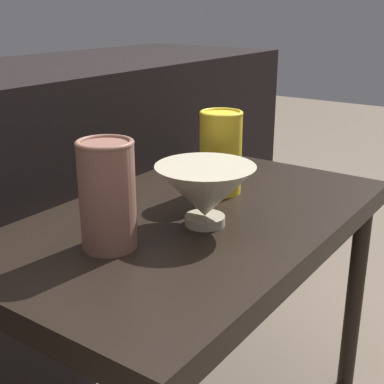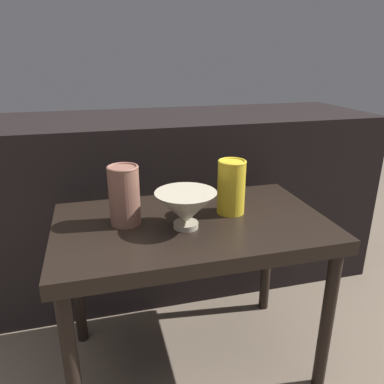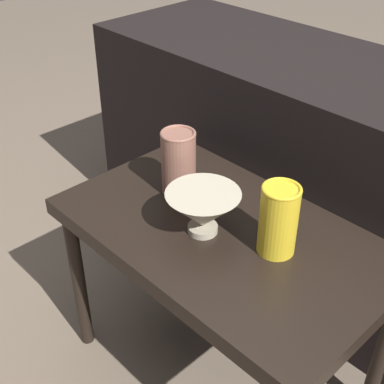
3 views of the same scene
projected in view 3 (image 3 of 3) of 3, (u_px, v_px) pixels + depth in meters
name	position (u px, v px, depth m)	size (l,w,h in m)	color
ground_plane	(217.00, 372.00, 1.46)	(8.00, 8.00, 0.00)	#6B5B4C
table	(222.00, 249.00, 1.21)	(0.75, 0.45, 0.49)	black
couch_backdrop	(347.00, 190.00, 1.57)	(1.74, 0.50, 0.70)	black
bowl	(203.00, 210.00, 1.14)	(0.16, 0.16, 0.10)	#B2A88E
vase_textured_left	(179.00, 162.00, 1.26)	(0.08, 0.08, 0.16)	brown
vase_colorful_right	(279.00, 219.00, 1.08)	(0.08, 0.08, 0.16)	gold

